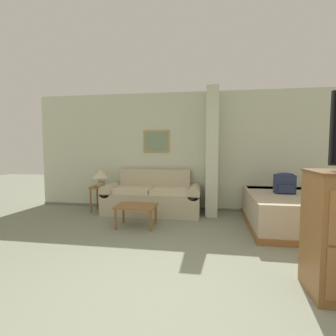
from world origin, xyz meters
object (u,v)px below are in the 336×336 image
at_px(backpack, 285,183).
at_px(table_lamp, 101,175).
at_px(coffee_table, 136,208).
at_px(couch, 152,197).
at_px(bed, 291,211).

bearing_deg(backpack, table_lamp, 172.05).
bearing_deg(backpack, coffee_table, -169.54).
distance_m(coffee_table, backpack, 2.65).
bearing_deg(coffee_table, couch, 86.10).
distance_m(coffee_table, bed, 2.71).
height_order(couch, backpack, backpack).
xyz_separation_m(table_lamp, bed, (3.75, -0.57, -0.51)).
height_order(couch, table_lamp, table_lamp).
bearing_deg(table_lamp, backpack, -7.95).
height_order(coffee_table, table_lamp, table_lamp).
bearing_deg(couch, backpack, -11.95).
relative_size(coffee_table, bed, 0.36).
bearing_deg(bed, couch, 167.23).
relative_size(coffee_table, table_lamp, 1.83).
distance_m(couch, bed, 2.67).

